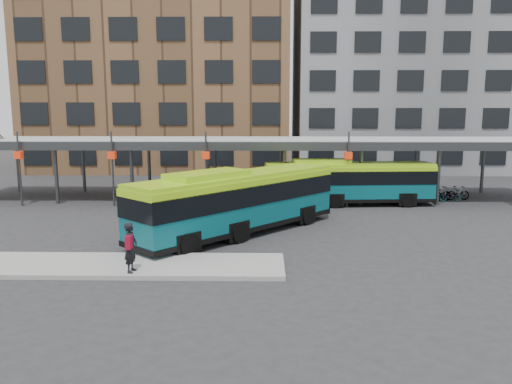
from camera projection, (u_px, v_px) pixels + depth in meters
ground at (248, 248)px, 22.50m from camera, size 120.00×120.00×0.00m
boarding_island at (106, 265)px, 19.63m from camera, size 14.00×3.00×0.18m
canopy at (254, 143)px, 34.57m from camera, size 40.00×6.53×4.80m
building_brick at (163, 63)px, 52.47m from camera, size 26.00×14.00×22.00m
building_grey at (411, 73)px, 52.17m from camera, size 24.00×14.00×20.00m
bus_front at (238, 200)px, 24.66m from camera, size 10.00×10.62×3.32m
bus_rear at (348, 181)px, 32.47m from camera, size 11.00×3.08×2.99m
pedestrian at (131, 247)px, 18.40m from camera, size 0.49×0.72×1.88m
bike_rack at (437, 194)px, 33.97m from camera, size 4.80×1.60×1.08m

